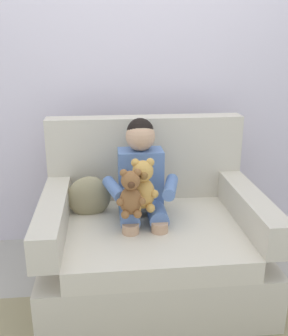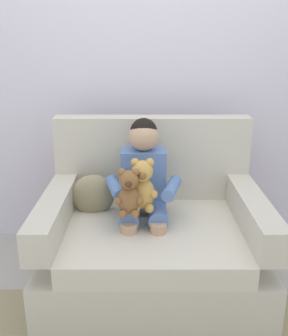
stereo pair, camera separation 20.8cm
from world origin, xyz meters
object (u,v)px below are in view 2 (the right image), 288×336
object	(u,v)px
throw_pillow	(94,195)
plush_honey	(143,186)
seated_child	(144,184)
armchair	(153,240)
plush_brown	(129,194)

from	to	relation	value
throw_pillow	plush_honey	bearing A→B (deg)	-36.98
throw_pillow	seated_child	bearing A→B (deg)	-17.78
armchair	seated_child	xyz separation A→B (m)	(-0.05, 0.03, 0.35)
plush_honey	throw_pillow	world-z (taller)	plush_honey
seated_child	plush_honey	distance (m)	0.13
armchair	throw_pillow	world-z (taller)	armchair
seated_child	plush_honey	bearing A→B (deg)	-95.74
armchair	plush_brown	size ratio (longest dim) A/B	4.77
plush_brown	plush_honey	world-z (taller)	plush_honey
armchair	plush_brown	world-z (taller)	armchair
plush_brown	plush_honey	size ratio (longest dim) A/B	0.89
plush_brown	plush_honey	distance (m)	0.10
seated_child	plush_brown	bearing A→B (deg)	-114.42
seated_child	plush_honey	xyz separation A→B (m)	(-0.01, -0.13, 0.03)
armchair	throw_pillow	size ratio (longest dim) A/B	4.79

